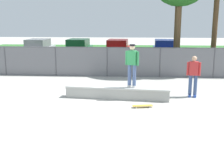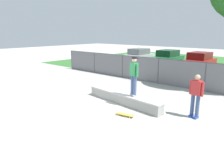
# 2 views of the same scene
# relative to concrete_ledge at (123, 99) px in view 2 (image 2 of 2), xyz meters

# --- Properties ---
(ground_plane) EXTENTS (80.00, 80.00, 0.00)m
(ground_plane) POSITION_rel_concrete_ledge_xyz_m (-0.83, -0.56, -0.26)
(ground_plane) COLOR #ADAAA3
(grass_strip) EXTENTS (30.54, 20.00, 0.02)m
(grass_strip) POSITION_rel_concrete_ledge_xyz_m (-0.83, 15.22, -0.25)
(grass_strip) COLOR #336B2D
(grass_strip) RESTS_ON ground
(concrete_ledge) EXTENTS (4.53, 0.96, 0.51)m
(concrete_ledge) POSITION_rel_concrete_ledge_xyz_m (0.00, 0.00, 0.00)
(concrete_ledge) COLOR #999993
(concrete_ledge) RESTS_ON ground
(skateboarder) EXTENTS (0.57, 0.38, 1.84)m
(skateboarder) POSITION_rel_concrete_ledge_xyz_m (0.63, -0.01, 1.29)
(skateboarder) COLOR beige
(skateboarder) RESTS_ON concrete_ledge
(skateboard) EXTENTS (0.82, 0.34, 0.09)m
(skateboard) POSITION_rel_concrete_ledge_xyz_m (1.07, -1.22, -0.19)
(skateboard) COLOR gold
(skateboard) RESTS_ON ground
(chainlink_fence) EXTENTS (18.61, 0.07, 1.75)m
(chainlink_fence) POSITION_rel_concrete_ledge_xyz_m (-0.83, 4.92, 0.70)
(chainlink_fence) COLOR #4C4C51
(chainlink_fence) RESTS_ON ground
(car_silver) EXTENTS (2.19, 4.29, 1.66)m
(car_silver) POSITION_rel_concrete_ledge_xyz_m (-7.27, 12.03, 0.58)
(car_silver) COLOR #B7BABF
(car_silver) RESTS_ON ground
(car_green) EXTENTS (2.19, 4.29, 1.66)m
(car_green) POSITION_rel_concrete_ledge_xyz_m (-3.93, 12.37, 0.58)
(car_green) COLOR #1E6638
(car_green) RESTS_ON ground
(car_red) EXTENTS (2.19, 4.29, 1.66)m
(car_red) POSITION_rel_concrete_ledge_xyz_m (-0.57, 11.98, 0.58)
(car_red) COLOR #B21E1E
(car_red) RESTS_ON ground
(bystander) EXTENTS (0.60, 0.32, 1.82)m
(bystander) POSITION_rel_concrete_ledge_xyz_m (3.31, 0.54, 0.75)
(bystander) COLOR #2647A5
(bystander) RESTS_ON ground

